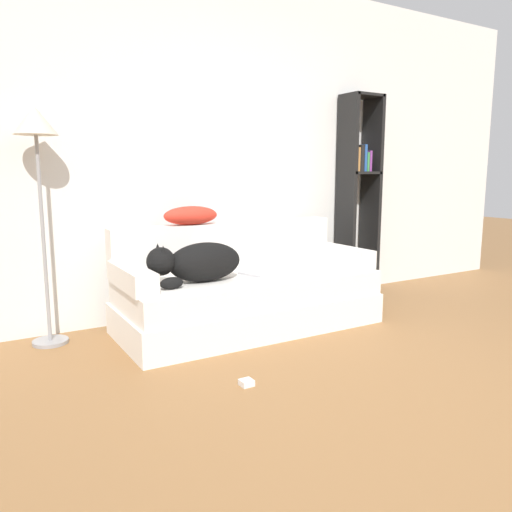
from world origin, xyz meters
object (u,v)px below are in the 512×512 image
object	(u,v)px
bookshelf	(359,186)
power_adapter	(246,383)
dog	(197,262)
throw_pillow	(191,215)
couch	(249,301)
laptop	(265,272)
floor_lamp	(37,147)

from	to	relation	value
bookshelf	power_adapter	size ratio (longest dim) A/B	26.76
dog	throw_pillow	xyz separation A→B (m)	(0.12, 0.38, 0.28)
dog	bookshelf	xyz separation A→B (m)	(1.85, 0.48, 0.47)
couch	laptop	bearing A→B (deg)	-7.07
throw_pillow	bookshelf	distance (m)	1.74
throw_pillow	power_adapter	world-z (taller)	throw_pillow
laptop	throw_pillow	xyz separation A→B (m)	(-0.44, 0.34, 0.41)
couch	laptop	world-z (taller)	laptop
couch	bookshelf	size ratio (longest dim) A/B	1.03
throw_pillow	bookshelf	size ratio (longest dim) A/B	0.23
dog	laptop	distance (m)	0.58
bookshelf	laptop	bearing A→B (deg)	-161.35
bookshelf	power_adapter	world-z (taller)	bookshelf
throw_pillow	power_adapter	xyz separation A→B (m)	(-0.21, -1.21, -0.81)
floor_lamp	power_adapter	bearing A→B (deg)	-57.58
laptop	floor_lamp	distance (m)	1.75
bookshelf	floor_lamp	size ratio (longest dim) A/B	1.18
dog	floor_lamp	size ratio (longest dim) A/B	0.43
dog	floor_lamp	bearing A→B (deg)	154.18
couch	power_adapter	bearing A→B (deg)	-120.80
bookshelf	floor_lamp	world-z (taller)	bookshelf
floor_lamp	bookshelf	bearing A→B (deg)	0.89
dog	throw_pillow	distance (m)	0.49
dog	power_adapter	xyz separation A→B (m)	(-0.09, -0.83, -0.53)
throw_pillow	power_adapter	distance (m)	1.47
laptop	throw_pillow	size ratio (longest dim) A/B	0.92
power_adapter	throw_pillow	bearing A→B (deg)	79.96
laptop	power_adapter	bearing A→B (deg)	-143.03
dog	throw_pillow	bearing A→B (deg)	71.97
bookshelf	power_adapter	bearing A→B (deg)	-146.03
couch	floor_lamp	size ratio (longest dim) A/B	1.22
couch	floor_lamp	world-z (taller)	floor_lamp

